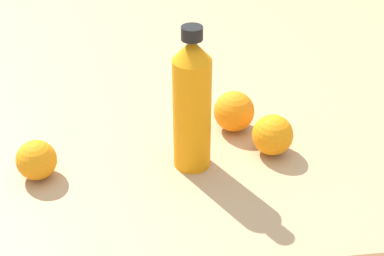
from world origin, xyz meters
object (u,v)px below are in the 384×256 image
(orange_0, at_px, (273,135))
(water_bottle, at_px, (192,104))
(orange_1, at_px, (36,160))
(orange_2, at_px, (234,111))

(orange_0, bearing_deg, water_bottle, -172.55)
(orange_1, relative_size, orange_2, 0.88)
(orange_0, xyz_separation_m, orange_2, (-0.06, 0.09, 0.00))
(water_bottle, distance_m, orange_2, 0.17)
(orange_0, distance_m, orange_1, 0.44)
(water_bottle, height_order, orange_1, water_bottle)
(orange_2, bearing_deg, orange_0, -56.24)
(water_bottle, xyz_separation_m, orange_0, (0.16, 0.02, -0.09))
(orange_0, height_order, orange_1, orange_0)
(water_bottle, xyz_separation_m, orange_1, (-0.28, -0.01, -0.09))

